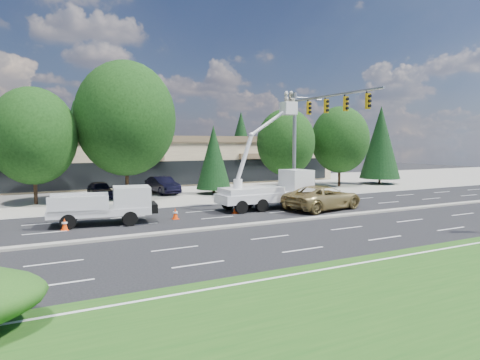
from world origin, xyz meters
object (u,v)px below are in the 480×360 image
signal_mast (310,127)px  bucket_truck (273,183)px  minivan (323,197)px  utility_pickup (108,209)px

signal_mast → bucket_truck: (-4.80, -2.14, -4.24)m
signal_mast → bucket_truck: bearing=-156.0°
signal_mast → minivan: signal_mast is taller
utility_pickup → bucket_truck: bucket_truck is taller
utility_pickup → minivan: 14.73m
utility_pickup → minivan: bearing=4.0°
bucket_truck → utility_pickup: bearing=-177.5°
bucket_truck → signal_mast: bearing=23.0°
bucket_truck → minivan: bucket_truck is taller
utility_pickup → signal_mast: bearing=19.1°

